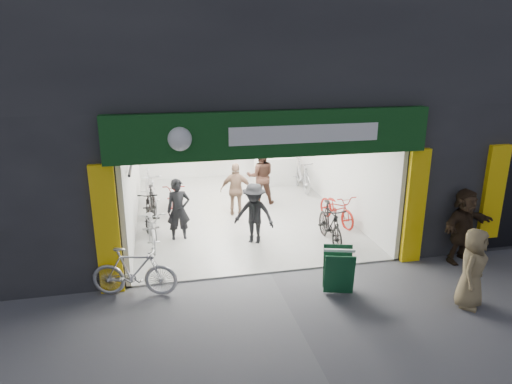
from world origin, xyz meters
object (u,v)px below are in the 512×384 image
object	(u,v)px
bike_left_front	(152,226)
sandwich_board	(338,269)
parked_bike	(134,272)
pedestrian_near	(472,268)
bike_right_front	(330,224)

from	to	relation	value
bike_left_front	sandwich_board	xyz separation A→B (m)	(3.57, -3.15, 0.00)
parked_bike	pedestrian_near	distance (m)	6.35
bike_right_front	parked_bike	distance (m)	4.84
bike_left_front	pedestrian_near	bearing A→B (deg)	-39.62
bike_left_front	pedestrian_near	distance (m)	7.11
bike_right_front	bike_left_front	bearing A→B (deg)	170.84
parked_bike	sandwich_board	size ratio (longest dim) A/B	1.88
bike_right_front	pedestrian_near	xyz separation A→B (m)	(1.50, -3.24, 0.25)
parked_bike	sandwich_board	xyz separation A→B (m)	(3.91, -0.73, -0.01)
bike_left_front	pedestrian_near	world-z (taller)	pedestrian_near
bike_left_front	parked_bike	bearing A→B (deg)	-101.81
parked_bike	bike_right_front	bearing A→B (deg)	-58.46
bike_left_front	pedestrian_near	xyz separation A→B (m)	(5.76, -4.15, 0.29)
parked_bike	sandwich_board	bearing A→B (deg)	-87.16
parked_bike	pedestrian_near	world-z (taller)	pedestrian_near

